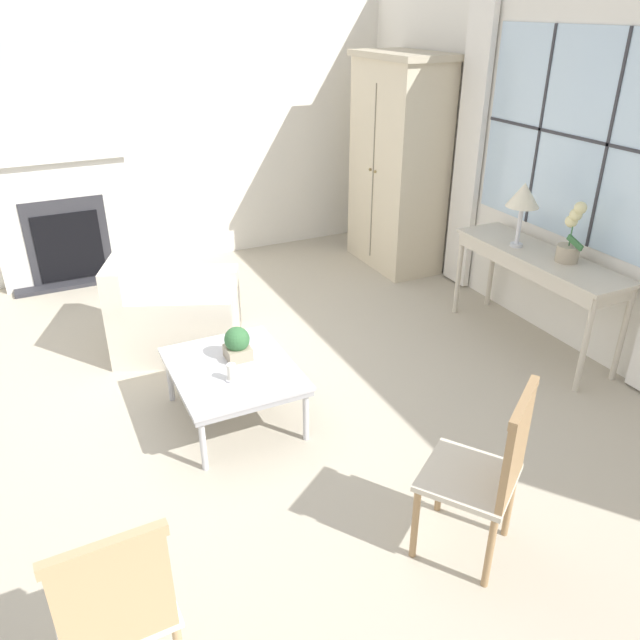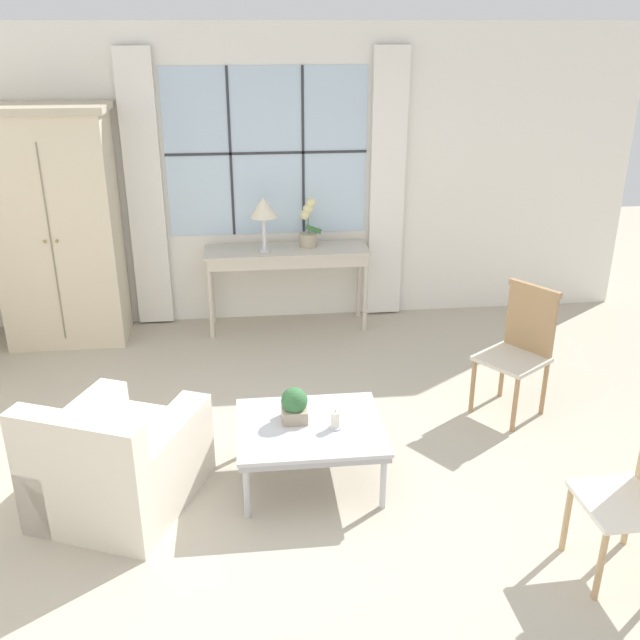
% 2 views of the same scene
% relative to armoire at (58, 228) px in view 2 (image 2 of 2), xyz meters
% --- Properties ---
extents(ground_plane, '(14.00, 14.00, 0.00)m').
position_rel_armoire_xyz_m(ground_plane, '(1.91, -2.66, -1.08)').
color(ground_plane, '#B2A893').
extents(wall_back_windowed, '(7.20, 0.14, 2.80)m').
position_rel_armoire_xyz_m(wall_back_windowed, '(1.91, 0.36, 0.32)').
color(wall_back_windowed, white).
rests_on(wall_back_windowed, ground_plane).
extents(armoire, '(1.12, 0.64, 2.15)m').
position_rel_armoire_xyz_m(armoire, '(0.00, 0.00, 0.00)').
color(armoire, beige).
rests_on(armoire, ground_plane).
extents(console_table, '(1.55, 0.46, 0.80)m').
position_rel_armoire_xyz_m(console_table, '(2.06, 0.05, -0.37)').
color(console_table, beige).
rests_on(console_table, ground_plane).
extents(table_lamp, '(0.26, 0.26, 0.52)m').
position_rel_armoire_xyz_m(table_lamp, '(1.85, -0.01, 0.13)').
color(table_lamp, silver).
rests_on(table_lamp, console_table).
extents(potted_orchid, '(0.22, 0.17, 0.47)m').
position_rel_armoire_xyz_m(potted_orchid, '(2.27, 0.11, -0.10)').
color(potted_orchid, tan).
rests_on(potted_orchid, console_table).
extents(armchair_upholstered, '(1.12, 1.20, 0.81)m').
position_rel_armoire_xyz_m(armchair_upholstered, '(0.83, -2.62, -0.81)').
color(armchair_upholstered, beige).
rests_on(armchair_upholstered, ground_plane).
extents(side_chair_wooden, '(0.61, 0.61, 1.00)m').
position_rel_armoire_xyz_m(side_chair_wooden, '(3.69, -1.76, -0.52)').
color(side_chair_wooden, beige).
rests_on(side_chair_wooden, ground_plane).
extents(coffee_table, '(0.94, 0.78, 0.42)m').
position_rel_armoire_xyz_m(coffee_table, '(2.03, -2.51, -0.71)').
color(coffee_table, '#BCBCC1').
rests_on(coffee_table, ground_plane).
extents(potted_plant_small, '(0.17, 0.17, 0.23)m').
position_rel_armoire_xyz_m(potted_plant_small, '(1.93, -2.44, -0.55)').
color(potted_plant_small, tan).
rests_on(potted_plant_small, coffee_table).
extents(pillar_candle, '(0.08, 0.08, 0.13)m').
position_rel_armoire_xyz_m(pillar_candle, '(2.18, -2.57, -0.61)').
color(pillar_candle, silver).
rests_on(pillar_candle, coffee_table).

